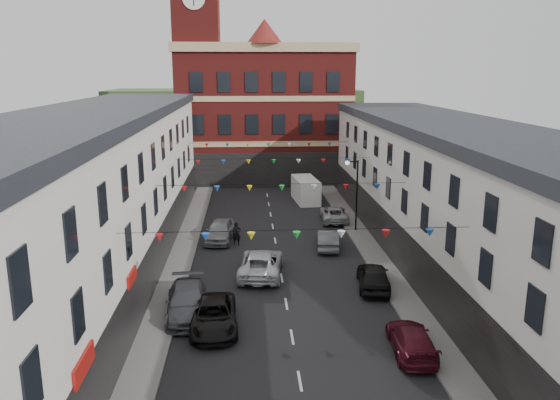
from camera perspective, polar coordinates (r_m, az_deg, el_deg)
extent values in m
plane|color=black|center=(31.83, 0.66, -10.80)|extent=(160.00, 160.00, 0.00)
cube|color=#605E5B|center=(33.89, -11.47, -9.39)|extent=(1.80, 64.00, 0.15)
cube|color=#605E5B|center=(34.76, 11.97, -8.82)|extent=(1.80, 64.00, 0.15)
cube|color=silver|center=(32.48, -20.71, -1.84)|extent=(8.00, 56.00, 10.00)
cube|color=black|center=(31.58, -21.51, 7.58)|extent=(8.40, 56.00, 0.70)
cube|color=black|center=(32.55, -13.33, -7.57)|extent=(0.12, 56.00, 3.20)
cube|color=beige|center=(34.13, 20.73, -1.99)|extent=(8.00, 56.00, 9.00)
cube|color=black|center=(33.25, 21.42, 6.09)|extent=(8.40, 56.00, 0.70)
cube|color=black|center=(33.56, 13.95, -6.96)|extent=(0.12, 56.00, 3.20)
cube|color=maroon|center=(67.22, -1.72, 8.66)|extent=(20.00, 12.00, 15.00)
cube|color=tan|center=(67.03, -1.77, 15.49)|extent=(20.60, 12.60, 1.00)
cone|color=maroon|center=(62.13, -1.63, 17.22)|extent=(4.00, 4.00, 2.60)
cube|color=maroon|center=(64.18, -8.52, 12.32)|extent=(5.00, 5.00, 24.00)
cube|color=#2C4E24|center=(91.33, -4.74, 8.30)|extent=(40.00, 14.00, 10.00)
cylinder|color=black|center=(45.01, 8.02, 0.37)|extent=(0.14, 0.14, 6.00)
cylinder|color=black|center=(44.38, 7.63, 4.01)|extent=(0.90, 0.10, 0.10)
sphere|color=beige|center=(44.31, 7.06, 3.88)|extent=(0.36, 0.36, 0.36)
imported|color=black|center=(28.96, -6.95, -11.90)|extent=(2.67, 5.29, 1.44)
imported|color=#414249|center=(30.61, -9.68, -10.41)|extent=(2.59, 5.58, 1.58)
imported|color=gray|center=(43.00, -6.28, -3.20)|extent=(2.50, 5.04, 1.65)
imported|color=#4F0F1D|center=(27.27, 13.58, -14.01)|extent=(2.23, 4.72, 1.33)
imported|color=black|center=(34.14, 9.75, -7.86)|extent=(2.46, 4.81, 1.57)
imported|color=#555A5E|center=(41.19, 5.00, -4.07)|extent=(2.02, 4.53, 1.44)
imported|color=#A5A6A9|center=(48.55, 5.65, -1.44)|extent=(2.49, 4.93, 1.34)
imported|color=silver|center=(35.80, -2.00, -6.62)|extent=(3.29, 6.02, 1.60)
cube|color=white|center=(55.58, 2.69, 1.06)|extent=(2.57, 5.56, 2.38)
imported|color=black|center=(41.80, -4.55, -3.54)|extent=(0.74, 0.57, 1.80)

